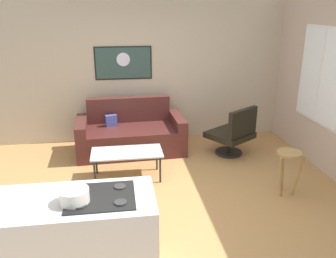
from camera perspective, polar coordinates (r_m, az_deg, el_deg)
ground at (r=4.83m, az=-0.57°, el=-11.75°), size 6.40×6.40×0.04m
back_wall at (r=6.63m, az=-3.49°, el=10.01°), size 6.40×0.05×2.80m
couch at (r=6.28m, az=-6.11°, el=-0.98°), size 1.90×0.99×0.91m
coffee_table at (r=5.26m, az=-6.73°, el=-4.07°), size 1.05×0.52×0.43m
armchair at (r=6.14m, az=10.66°, el=-0.68°), size 0.92×0.92×0.87m
bar_stool at (r=5.01m, az=19.11°, el=-4.99°), size 0.38×0.37×0.64m
kitchen_counter at (r=3.47m, az=-15.06°, el=-17.31°), size 1.49×0.70×0.91m
mixing_bowl at (r=3.14m, az=-15.08°, el=-10.58°), size 0.26×0.26×0.13m
wall_painting at (r=6.55m, az=-7.31°, el=10.65°), size 1.04×0.03×0.60m
window at (r=5.99m, az=23.68°, el=7.98°), size 0.03×1.20×1.50m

